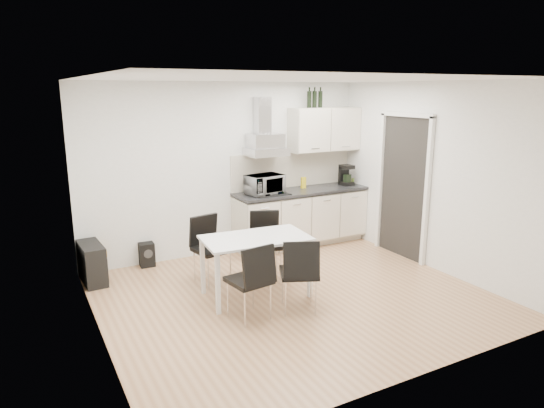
# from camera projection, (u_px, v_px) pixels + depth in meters

# --- Properties ---
(ground) EXTENTS (4.50, 4.50, 0.00)m
(ground) POSITION_uv_depth(u_px,v_px,m) (293.00, 296.00, 5.98)
(ground) COLOR tan
(ground) RESTS_ON ground
(wall_back) EXTENTS (4.50, 0.10, 2.60)m
(wall_back) POSITION_uv_depth(u_px,v_px,m) (227.00, 169.00, 7.39)
(wall_back) COLOR white
(wall_back) RESTS_ON ground
(wall_front) EXTENTS (4.50, 0.10, 2.60)m
(wall_front) POSITION_uv_depth(u_px,v_px,m) (420.00, 238.00, 3.96)
(wall_front) COLOR white
(wall_front) RESTS_ON ground
(wall_left) EXTENTS (0.10, 4.00, 2.60)m
(wall_left) POSITION_uv_depth(u_px,v_px,m) (93.00, 216.00, 4.64)
(wall_left) COLOR white
(wall_left) RESTS_ON ground
(wall_right) EXTENTS (0.10, 4.00, 2.60)m
(wall_right) POSITION_uv_depth(u_px,v_px,m) (434.00, 177.00, 6.71)
(wall_right) COLOR white
(wall_right) RESTS_ON ground
(ceiling) EXTENTS (4.50, 4.50, 0.00)m
(ceiling) POSITION_uv_depth(u_px,v_px,m) (296.00, 79.00, 5.38)
(ceiling) COLOR white
(ceiling) RESTS_ON wall_back
(doorway) EXTENTS (0.08, 1.04, 2.10)m
(doorway) POSITION_uv_depth(u_px,v_px,m) (402.00, 188.00, 7.22)
(doorway) COLOR white
(doorway) RESTS_ON ground
(kitchenette) EXTENTS (2.22, 0.64, 2.52)m
(kitchenette) POSITION_uv_depth(u_px,v_px,m) (302.00, 195.00, 7.82)
(kitchenette) COLOR beige
(kitchenette) RESTS_ON ground
(dining_table) EXTENTS (1.32, 0.83, 0.75)m
(dining_table) POSITION_uv_depth(u_px,v_px,m) (256.00, 244.00, 5.86)
(dining_table) COLOR white
(dining_table) RESTS_ON ground
(chair_far_left) EXTENTS (0.53, 0.58, 0.88)m
(chair_far_left) POSITION_uv_depth(u_px,v_px,m) (212.00, 250.00, 6.32)
(chair_far_left) COLOR black
(chair_far_left) RESTS_ON ground
(chair_far_right) EXTENTS (0.58, 0.62, 0.88)m
(chair_far_right) POSITION_uv_depth(u_px,v_px,m) (266.00, 245.00, 6.52)
(chair_far_right) COLOR black
(chair_far_right) RESTS_ON ground
(chair_near_left) EXTENTS (0.51, 0.56, 0.88)m
(chair_near_left) POSITION_uv_depth(u_px,v_px,m) (249.00, 281.00, 5.30)
(chair_near_left) COLOR black
(chair_near_left) RESTS_ON ground
(chair_near_right) EXTENTS (0.61, 0.64, 0.88)m
(chair_near_right) POSITION_uv_depth(u_px,v_px,m) (299.00, 274.00, 5.52)
(chair_near_right) COLOR black
(chair_near_right) RESTS_ON ground
(guitar_amp) EXTENTS (0.31, 0.64, 0.52)m
(guitar_amp) POSITION_uv_depth(u_px,v_px,m) (92.00, 263.00, 6.36)
(guitar_amp) COLOR black
(guitar_amp) RESTS_ON ground
(floor_speaker) EXTENTS (0.22, 0.19, 0.34)m
(floor_speaker) POSITION_uv_depth(u_px,v_px,m) (147.00, 255.00, 6.96)
(floor_speaker) COLOR black
(floor_speaker) RESTS_ON ground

